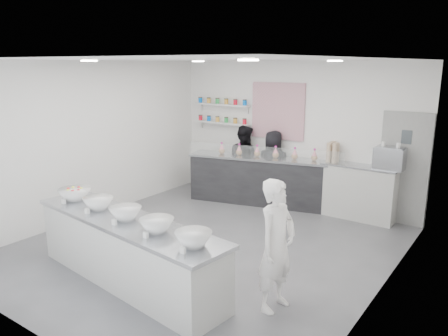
# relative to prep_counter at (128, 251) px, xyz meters

# --- Properties ---
(floor) EXTENTS (6.00, 6.00, 0.00)m
(floor) POSITION_rel_prep_counter_xyz_m (0.15, 1.56, -0.46)
(floor) COLOR #515156
(floor) RESTS_ON ground
(ceiling) EXTENTS (6.00, 6.00, 0.00)m
(ceiling) POSITION_rel_prep_counter_xyz_m (0.15, 1.56, 2.54)
(ceiling) COLOR white
(ceiling) RESTS_ON floor
(back_wall) EXTENTS (5.50, 0.00, 5.50)m
(back_wall) POSITION_rel_prep_counter_xyz_m (0.15, 4.56, 1.04)
(back_wall) COLOR white
(back_wall) RESTS_ON floor
(left_wall) EXTENTS (0.00, 6.00, 6.00)m
(left_wall) POSITION_rel_prep_counter_xyz_m (-2.60, 1.56, 1.04)
(left_wall) COLOR white
(left_wall) RESTS_ON floor
(right_wall) EXTENTS (0.00, 6.00, 6.00)m
(right_wall) POSITION_rel_prep_counter_xyz_m (2.90, 1.56, 1.04)
(right_wall) COLOR white
(right_wall) RESTS_ON floor
(back_door) EXTENTS (0.88, 0.04, 2.10)m
(back_door) POSITION_rel_prep_counter_xyz_m (2.45, 4.53, 0.59)
(back_door) COLOR gray
(back_door) RESTS_ON floor
(pattern_panel) EXTENTS (1.25, 0.03, 1.20)m
(pattern_panel) POSITION_rel_prep_counter_xyz_m (-0.20, 4.54, 1.49)
(pattern_panel) COLOR #9F2E50
(pattern_panel) RESTS_ON back_wall
(jar_shelf_lower) EXTENTS (1.45, 0.22, 0.04)m
(jar_shelf_lower) POSITION_rel_prep_counter_xyz_m (-1.60, 4.46, 1.14)
(jar_shelf_lower) COLOR silver
(jar_shelf_lower) RESTS_ON back_wall
(jar_shelf_upper) EXTENTS (1.45, 0.22, 0.04)m
(jar_shelf_upper) POSITION_rel_prep_counter_xyz_m (-1.60, 4.46, 1.56)
(jar_shelf_upper) COLOR silver
(jar_shelf_upper) RESTS_ON back_wall
(preserve_jars) EXTENTS (1.45, 0.10, 0.56)m
(preserve_jars) POSITION_rel_prep_counter_xyz_m (-1.60, 4.44, 1.42)
(preserve_jars) COLOR red
(preserve_jars) RESTS_ON jar_shelf_lower
(downlight_0) EXTENTS (0.24, 0.24, 0.02)m
(downlight_0) POSITION_rel_prep_counter_xyz_m (-1.25, 0.56, 2.52)
(downlight_0) COLOR white
(downlight_0) RESTS_ON ceiling
(downlight_1) EXTENTS (0.24, 0.24, 0.02)m
(downlight_1) POSITION_rel_prep_counter_xyz_m (1.55, 0.56, 2.52)
(downlight_1) COLOR white
(downlight_1) RESTS_ON ceiling
(downlight_2) EXTENTS (0.24, 0.24, 0.02)m
(downlight_2) POSITION_rel_prep_counter_xyz_m (-1.25, 3.16, 2.52)
(downlight_2) COLOR white
(downlight_2) RESTS_ON ceiling
(downlight_3) EXTENTS (0.24, 0.24, 0.02)m
(downlight_3) POSITION_rel_prep_counter_xyz_m (1.55, 3.16, 2.52)
(downlight_3) COLOR white
(downlight_3) RESTS_ON ceiling
(prep_counter) EXTENTS (3.41, 1.14, 0.91)m
(prep_counter) POSITION_rel_prep_counter_xyz_m (0.00, 0.00, 0.00)
(prep_counter) COLOR #B7B7B1
(prep_counter) RESTS_ON floor
(back_bar) EXTENTS (3.34, 1.42, 1.02)m
(back_bar) POSITION_rel_prep_counter_xyz_m (-0.20, 4.08, 0.06)
(back_bar) COLOR black
(back_bar) RESTS_ON floor
(sneeze_guard) EXTENTS (3.15, 0.83, 0.28)m
(sneeze_guard) POSITION_rel_prep_counter_xyz_m (-0.13, 3.80, 0.71)
(sneeze_guard) COLOR white
(sneeze_guard) RESTS_ON back_bar
(espresso_ledge) EXTENTS (1.42, 0.45, 1.06)m
(espresso_ledge) POSITION_rel_prep_counter_xyz_m (1.70, 4.34, 0.07)
(espresso_ledge) COLOR #B7B7B1
(espresso_ledge) RESTS_ON floor
(espresso_machine) EXTENTS (0.52, 0.36, 0.40)m
(espresso_machine) POSITION_rel_prep_counter_xyz_m (2.23, 4.34, 0.80)
(espresso_machine) COLOR #93969E
(espresso_machine) RESTS_ON espresso_ledge
(cup_stacks) EXTENTS (0.28, 0.24, 0.38)m
(cup_stacks) POSITION_rel_prep_counter_xyz_m (1.15, 4.34, 0.79)
(cup_stacks) COLOR tan
(cup_stacks) RESTS_ON espresso_ledge
(prep_bowls) EXTENTS (3.07, 0.88, 0.17)m
(prep_bowls) POSITION_rel_prep_counter_xyz_m (0.00, 0.00, 0.54)
(prep_bowls) COLOR white
(prep_bowls) RESTS_ON prep_counter
(label_cards) EXTENTS (2.66, 0.04, 0.07)m
(label_cards) POSITION_rel_prep_counter_xyz_m (0.06, -0.53, 0.49)
(label_cards) COLOR white
(label_cards) RESTS_ON prep_counter
(cookie_bags) EXTENTS (2.10, 0.67, 0.25)m
(cookie_bags) POSITION_rel_prep_counter_xyz_m (-0.20, 4.08, 0.69)
(cookie_bags) COLOR pink
(cookie_bags) RESTS_ON back_bar
(woman_prep) EXTENTS (0.45, 0.64, 1.64)m
(woman_prep) POSITION_rel_prep_counter_xyz_m (1.96, 0.60, 0.36)
(woman_prep) COLOR white
(woman_prep) RESTS_ON floor
(staff_left) EXTENTS (0.86, 0.71, 1.61)m
(staff_left) POSITION_rel_prep_counter_xyz_m (-0.91, 4.33, 0.35)
(staff_left) COLOR black
(staff_left) RESTS_ON floor
(staff_right) EXTENTS (0.87, 0.69, 1.56)m
(staff_right) POSITION_rel_prep_counter_xyz_m (-0.17, 4.33, 0.33)
(staff_right) COLOR black
(staff_right) RESTS_ON floor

